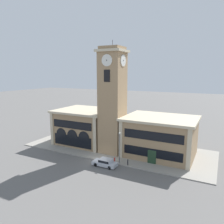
{
  "coord_description": "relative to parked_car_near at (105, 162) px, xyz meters",
  "views": [
    {
      "loc": [
        19.18,
        -32.25,
        15.81
      ],
      "look_at": [
        1.02,
        3.04,
        8.67
      ],
      "focal_mm": 35.0,
      "sensor_mm": 36.0,
      "label": 1
    }
  ],
  "objects": [
    {
      "name": "street_lamp",
      "position": [
        1.73,
        2.11,
        3.13
      ],
      "size": [
        0.36,
        0.36,
        5.57
      ],
      "color": "#4C4C51",
      "rests_on": "sidewalk_kerb"
    },
    {
      "name": "ground_plane",
      "position": [
        -2.0,
        1.46,
        -0.69
      ],
      "size": [
        300.0,
        300.0,
        0.0
      ],
      "primitive_type": "plane",
      "color": "#605E5B"
    },
    {
      "name": "town_hall_right_wing",
      "position": [
        6.87,
        9.39,
        3.1
      ],
      "size": [
        13.5,
        10.55,
        7.54
      ],
      "color": "#9E7F5B",
      "rests_on": "ground_plane"
    },
    {
      "name": "town_hall_left_wing",
      "position": [
        -10.31,
        9.38,
        3.17
      ],
      "size": [
        12.38,
        10.55,
        7.67
      ],
      "color": "#9E7F5B",
      "rests_on": "ground_plane"
    },
    {
      "name": "bollard",
      "position": [
        3.43,
        1.85,
        -0.02
      ],
      "size": [
        0.18,
        0.18,
        1.06
      ],
      "color": "black",
      "rests_on": "sidewalk_kerb"
    },
    {
      "name": "fire_hydrant",
      "position": [
        0.83,
        1.96,
        -0.12
      ],
      "size": [
        0.22,
        0.22,
        0.87
      ],
      "color": "red",
      "rests_on": "sidewalk_kerb"
    },
    {
      "name": "clock_tower",
      "position": [
        -2.0,
        6.66,
        9.68
      ],
      "size": [
        5.04,
        5.04,
        21.84
      ],
      "color": "#9E7F5B",
      "rests_on": "ground_plane"
    },
    {
      "name": "sidewalk_kerb",
      "position": [
        -2.0,
        8.9,
        -0.62
      ],
      "size": [
        38.54,
        14.88,
        0.15
      ],
      "color": "gray",
      "rests_on": "ground_plane"
    },
    {
      "name": "parked_car_near",
      "position": [
        0.0,
        0.0,
        0.0
      ],
      "size": [
        4.3,
        1.84,
        1.32
      ],
      "rotation": [
        0.0,
        0.0,
        3.14
      ],
      "color": "#B2B7C1",
      "rests_on": "ground_plane"
    }
  ]
}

